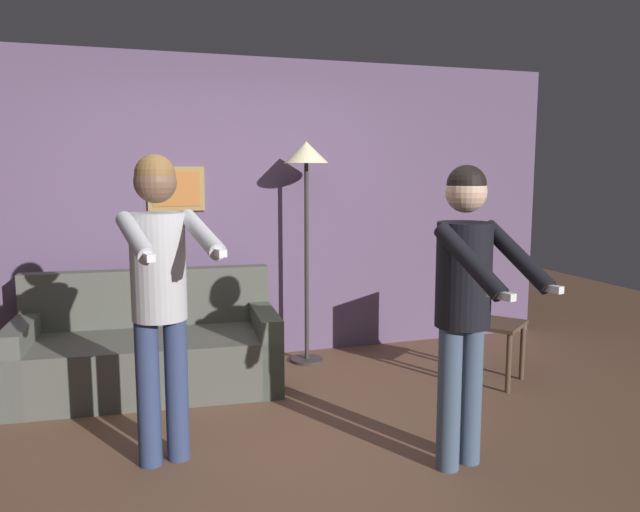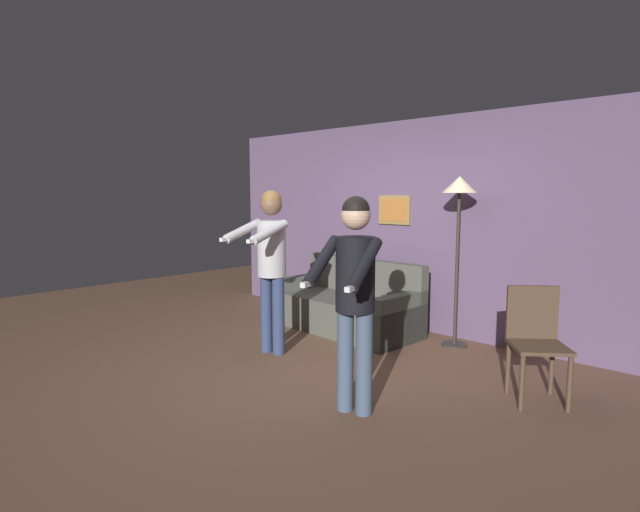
# 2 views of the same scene
# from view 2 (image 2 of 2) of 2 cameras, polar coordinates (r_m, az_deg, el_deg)

# --- Properties ---
(ground_plane) EXTENTS (12.00, 12.00, 0.00)m
(ground_plane) POSITION_cam_2_polar(r_m,az_deg,el_deg) (4.99, -1.95, -12.71)
(ground_plane) COLOR brown
(back_wall_assembly) EXTENTS (6.40, 0.09, 2.60)m
(back_wall_assembly) POSITION_cam_2_polar(r_m,az_deg,el_deg) (6.31, 11.05, 3.39)
(back_wall_assembly) COLOR #5D4867
(back_wall_assembly) RESTS_ON ground_plane
(couch) EXTENTS (1.96, 0.99, 0.87)m
(couch) POSITION_cam_2_polar(r_m,az_deg,el_deg) (6.29, 3.06, -5.92)
(couch) COLOR #505147
(couch) RESTS_ON ground_plane
(torchiere_lamp) EXTENTS (0.37, 0.37, 1.88)m
(torchiere_lamp) POSITION_cam_2_polar(r_m,az_deg,el_deg) (5.65, 15.60, 6.01)
(torchiere_lamp) COLOR #332D28
(torchiere_lamp) RESTS_ON ground_plane
(person_standing_left) EXTENTS (0.52, 0.75, 1.73)m
(person_standing_left) POSITION_cam_2_polar(r_m,az_deg,el_deg) (5.24, -5.68, 0.10)
(person_standing_left) COLOR navy
(person_standing_left) RESTS_ON ground_plane
(person_standing_right) EXTENTS (0.53, 0.67, 1.68)m
(person_standing_right) POSITION_cam_2_polar(r_m,az_deg,el_deg) (3.77, 3.93, -3.31)
(person_standing_right) COLOR #41536A
(person_standing_right) RESTS_ON ground_plane
(dining_chair_distant) EXTENTS (0.59, 0.59, 0.93)m
(dining_chair_distant) POSITION_cam_2_polar(r_m,az_deg,el_deg) (4.52, 23.41, -8.39)
(dining_chair_distant) COLOR #4C3828
(dining_chair_distant) RESTS_ON ground_plane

